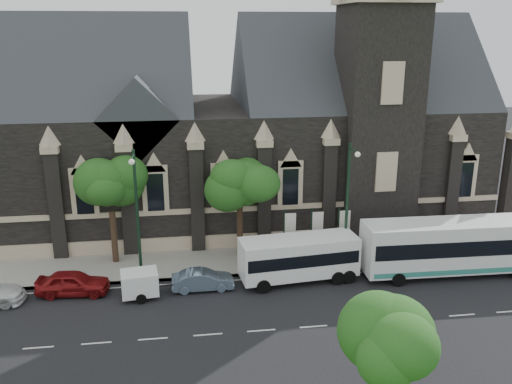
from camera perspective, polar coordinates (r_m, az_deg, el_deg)
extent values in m
plane|color=black|center=(31.26, -5.06, -14.66)|extent=(160.00, 160.00, 0.00)
cube|color=gray|center=(39.63, -5.86, -7.38)|extent=(80.00, 5.00, 0.15)
cube|color=black|center=(47.76, -1.77, 3.21)|extent=(40.00, 15.00, 10.00)
cube|color=#303338|center=(47.05, -16.67, 8.50)|extent=(16.00, 15.00, 15.00)
cube|color=#303338|center=(48.94, 10.05, 9.25)|extent=(20.00, 15.00, 15.00)
cube|color=#303338|center=(42.19, -12.09, 7.93)|extent=(6.00, 6.00, 6.00)
cube|color=black|center=(43.49, 12.41, 6.84)|extent=(5.50, 5.50, 18.00)
cube|color=tan|center=(42.90, 13.22, 19.01)|extent=(6.20, 6.20, 0.60)
cube|color=tan|center=(41.07, -0.56, -1.71)|extent=(40.00, 0.22, 0.40)
cube|color=tan|center=(41.98, -0.55, -5.08)|extent=(40.00, 0.25, 1.20)
cube|color=black|center=(40.25, -3.36, 0.25)|extent=(1.20, 0.12, 2.80)
sphere|color=#205B1C|center=(22.01, 12.62, -16.15)|extent=(3.20, 3.20, 3.20)
sphere|color=#205B1C|center=(22.37, 13.65, -13.84)|extent=(2.40, 2.40, 2.40)
cylinder|color=black|center=(40.01, -1.70, -4.10)|extent=(0.44, 0.44, 3.96)
sphere|color=#205B1C|center=(38.85, -1.75, 0.95)|extent=(3.84, 3.84, 3.84)
sphere|color=#205B1C|center=(39.43, -0.84, 2.28)|extent=(2.88, 2.88, 2.88)
cylinder|color=black|center=(40.10, -14.63, -4.62)|extent=(0.44, 0.44, 3.96)
sphere|color=#205B1C|center=(38.95, -15.02, 0.30)|extent=(3.68, 3.68, 3.68)
sphere|color=#205B1C|center=(39.35, -13.99, 1.59)|extent=(2.76, 2.76, 2.76)
cylinder|color=black|center=(37.60, 9.49, -1.65)|extent=(0.20, 0.20, 9.00)
cylinder|color=black|center=(35.76, 10.20, 4.34)|extent=(0.10, 1.60, 0.10)
sphere|color=silver|center=(35.04, 10.59, 3.89)|extent=(0.36, 0.36, 0.36)
cylinder|color=black|center=(36.04, -12.29, -2.64)|extent=(0.20, 0.20, 9.00)
cylinder|color=black|center=(34.11, -12.81, 3.57)|extent=(0.10, 1.60, 0.10)
sphere|color=silver|center=(33.35, -12.90, 3.09)|extent=(0.36, 0.36, 0.36)
cylinder|color=black|center=(39.05, 2.94, -4.62)|extent=(0.10, 0.10, 4.00)
cube|color=white|center=(38.92, 3.61, -3.77)|extent=(0.80, 0.04, 2.20)
cylinder|color=black|center=(39.46, 5.80, -4.46)|extent=(0.10, 0.10, 4.00)
cube|color=white|center=(39.35, 6.46, -3.60)|extent=(0.80, 0.04, 2.20)
cylinder|color=black|center=(39.97, 8.59, -4.28)|extent=(0.10, 0.10, 4.00)
cube|color=white|center=(39.89, 9.25, -3.44)|extent=(0.80, 0.04, 2.20)
cube|color=white|center=(39.60, 20.36, -5.21)|extent=(13.09, 3.00, 3.35)
cube|color=black|center=(39.52, 20.39, -4.90)|extent=(12.57, 3.03, 1.06)
cube|color=teal|center=(40.12, 20.16, -7.03)|extent=(12.57, 3.02, 0.35)
cylinder|color=black|center=(37.31, 14.70, -8.87)|extent=(0.91, 0.30, 0.90)
cylinder|color=black|center=(39.60, 13.29, -7.20)|extent=(0.91, 0.30, 0.90)
cylinder|color=black|center=(43.16, 23.98, -6.21)|extent=(0.91, 0.30, 0.90)
cube|color=white|center=(36.46, 4.50, -6.74)|extent=(8.02, 3.23, 2.56)
cube|color=black|center=(36.40, 4.50, -6.54)|extent=(7.71, 3.24, 0.84)
cylinder|color=black|center=(35.23, 0.79, -9.87)|extent=(0.92, 0.37, 0.90)
cylinder|color=black|center=(37.36, -0.17, -8.23)|extent=(0.92, 0.37, 0.90)
cylinder|color=black|center=(36.72, 8.57, -8.91)|extent=(0.92, 0.37, 0.90)
cylinder|color=black|center=(38.77, 7.20, -7.39)|extent=(0.92, 0.37, 0.90)
cylinder|color=black|center=(37.00, 9.71, -8.75)|extent=(0.92, 0.37, 0.90)
cylinder|color=black|center=(39.04, 8.28, -7.26)|extent=(0.92, 0.37, 0.90)
cube|color=white|center=(35.23, -12.09, -9.26)|extent=(2.43, 1.94, 1.46)
cylinder|color=black|center=(34.79, -11.93, -10.89)|extent=(0.65, 0.30, 0.63)
cylinder|color=black|center=(36.29, -12.11, -9.67)|extent=(0.65, 0.30, 0.63)
cylinder|color=black|center=(35.47, -9.67, -9.63)|extent=(1.35, 0.24, 0.08)
imported|color=slate|center=(35.76, -5.59, -9.16)|extent=(4.01, 1.42, 1.32)
imported|color=maroon|center=(36.85, -18.62, -9.00)|extent=(4.69, 2.21, 1.55)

